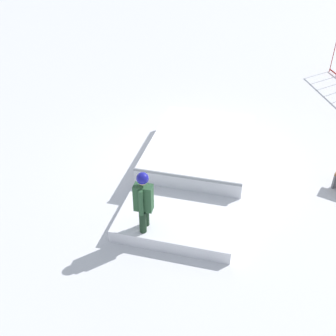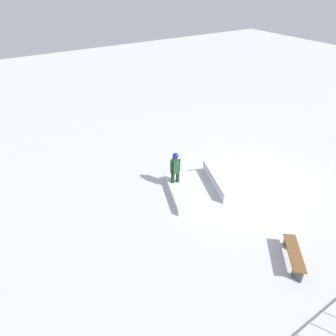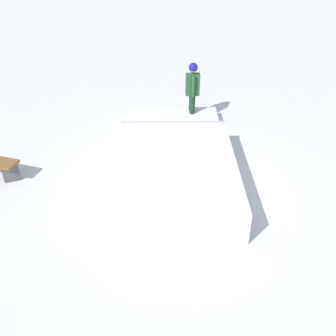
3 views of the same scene
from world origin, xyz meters
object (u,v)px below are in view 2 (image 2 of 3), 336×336
Objects in this scene: skate_ramp at (241,181)px; skateboard at (181,191)px; skater at (175,168)px; park_bench at (294,255)px.

skate_ramp reaches higher than skateboard.
skater reaches higher than park_bench.
park_bench reaches higher than skateboard.
skate_ramp is 2.95m from skater.
skate_ramp is 4.28m from park_bench.
skateboard is at bearing -3.59° from skate_ramp.
park_bench is (1.52, 4.00, 0.04)m from skate_ramp.
skate_ramp is 3.99× the size of park_bench.
skater reaches higher than skateboard.
skater is at bearing -80.55° from park_bench.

